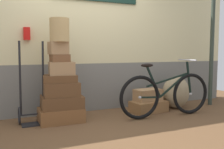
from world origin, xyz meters
TOP-DOWN VIEW (x-y plane):
  - ground at (0.00, 0.00)m, footprint 8.51×5.20m
  - station_building at (0.01, 0.85)m, footprint 6.51×0.74m
  - suitcase_0 at (-0.53, 0.25)m, footprint 0.68×0.48m
  - suitcase_1 at (-0.51, 0.28)m, footprint 0.66×0.51m
  - suitcase_2 at (-0.52, 0.26)m, footprint 0.57×0.42m
  - suitcase_3 at (-0.53, 0.29)m, footprint 0.54×0.43m
  - suitcase_4 at (-0.50, 0.27)m, footprint 0.40×0.29m
  - suitcase_5 at (-0.52, 0.28)m, footprint 0.29×0.22m
  - suitcase_6 at (-0.54, 0.30)m, footprint 0.30×0.24m
  - suitcase_7 at (1.06, 0.25)m, footprint 0.67×0.44m
  - suitcase_8 at (1.08, 0.30)m, footprint 0.50×0.32m
  - wicker_basket at (-0.52, 0.28)m, footprint 0.29×0.29m
  - luggage_trolley at (-0.94, 0.34)m, footprint 0.41×0.35m
  - burlap_sack at (1.70, 0.28)m, footprint 0.54×0.46m
  - bicycle at (1.14, -0.15)m, footprint 1.70×0.46m

SIDE VIEW (x-z plane):
  - ground at x=0.00m, z-range -0.06..0.00m
  - suitcase_7 at x=1.06m, z-range 0.00..0.19m
  - suitcase_0 at x=-0.53m, z-range 0.00..0.21m
  - luggage_trolley at x=-0.94m, z-range -0.32..0.92m
  - suitcase_8 at x=1.08m, z-range 0.19..0.40m
  - burlap_sack at x=1.70m, z-range 0.00..0.61m
  - suitcase_1 at x=-0.51m, z-range 0.21..0.40m
  - bicycle at x=1.14m, z-range -0.10..0.85m
  - suitcase_2 at x=-0.52m, z-range 0.40..0.61m
  - suitcase_3 at x=-0.53m, z-range 0.61..0.73m
  - suitcase_4 at x=-0.50m, z-range 0.73..0.93m
  - suitcase_5 at x=-0.52m, z-range 0.93..1.04m
  - suitcase_6 at x=-0.54m, z-range 1.04..1.23m
  - station_building at x=0.01m, z-range 0.00..2.58m
  - wicker_basket at x=-0.52m, z-range 1.23..1.59m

